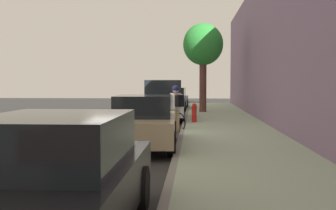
% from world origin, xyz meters
% --- Properties ---
extents(ground, '(67.89, 67.89, 0.00)m').
position_xyz_m(ground, '(0.00, 0.00, 0.00)').
color(ground, '#2D2D2D').
extents(sidewalk, '(3.40, 42.43, 0.13)m').
position_xyz_m(sidewalk, '(3.84, 0.00, 0.06)').
color(sidewalk, '#9DB198').
rests_on(sidewalk, ground).
extents(curb_edge, '(0.16, 42.43, 0.13)m').
position_xyz_m(curb_edge, '(2.06, 0.00, 0.06)').
color(curb_edge, gray).
rests_on(curb_edge, ground).
extents(lane_stripe_centre, '(0.14, 40.00, 0.01)m').
position_xyz_m(lane_stripe_centre, '(-2.64, -1.22, 0.00)').
color(lane_stripe_centre, white).
rests_on(lane_stripe_centre, ground).
extents(lane_stripe_bike_edge, '(0.12, 42.43, 0.01)m').
position_xyz_m(lane_stripe_bike_edge, '(0.59, 0.00, 0.00)').
color(lane_stripe_bike_edge, white).
rests_on(lane_stripe_bike_edge, ground).
extents(building_facade, '(0.50, 42.43, 6.94)m').
position_xyz_m(building_facade, '(5.79, 0.00, 3.47)').
color(building_facade, gray).
rests_on(building_facade, ground).
extents(parked_sedan_black_second, '(1.85, 4.41, 1.52)m').
position_xyz_m(parked_sedan_black_second, '(0.89, -9.91, 0.75)').
color(parked_sedan_black_second, black).
rests_on(parked_sedan_black_second, ground).
extents(parked_sedan_tan_mid, '(1.98, 4.47, 1.52)m').
position_xyz_m(parked_sedan_tan_mid, '(1.05, -2.75, 0.75)').
color(parked_sedan_tan_mid, tan).
rests_on(parked_sedan_tan_mid, ground).
extents(parked_suv_silver_far, '(2.12, 4.78, 1.99)m').
position_xyz_m(parked_suv_silver_far, '(0.99, 5.83, 1.03)').
color(parked_suv_silver_far, '#B7BABF').
rests_on(parked_suv_silver_far, ground).
extents(parked_sedan_dark_blue_farthest, '(1.97, 4.47, 1.52)m').
position_xyz_m(parked_sedan_dark_blue_farthest, '(1.06, 14.06, 0.75)').
color(parked_sedan_dark_blue_farthest, navy).
rests_on(parked_sedan_dark_blue_farthest, ground).
extents(bicycle_at_curb, '(1.18, 1.39, 0.79)m').
position_xyz_m(bicycle_at_curb, '(1.59, 1.63, 0.39)').
color(bicycle_at_curb, black).
rests_on(bicycle_at_curb, ground).
extents(cyclist_with_backpack, '(0.54, 0.55, 1.78)m').
position_xyz_m(cyclist_with_backpack, '(1.81, 1.16, 1.09)').
color(cyclist_with_backpack, '#C6B284').
rests_on(cyclist_with_backpack, ground).
extents(street_tree_mid_block, '(2.36, 2.36, 5.24)m').
position_xyz_m(street_tree_mid_block, '(2.99, 10.32, 4.04)').
color(street_tree_mid_block, brown).
rests_on(street_tree_mid_block, sidewalk).
extents(fire_hydrant, '(0.22, 0.22, 0.84)m').
position_xyz_m(fire_hydrant, '(2.49, 3.80, 0.55)').
color(fire_hydrant, red).
rests_on(fire_hydrant, sidewalk).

